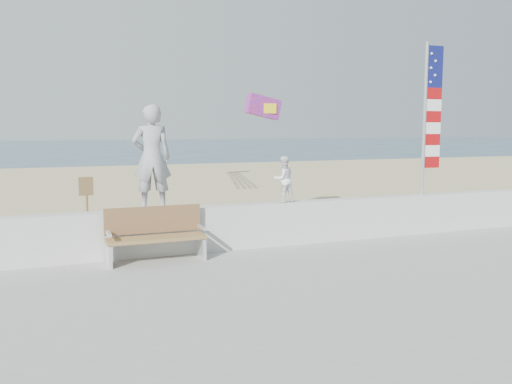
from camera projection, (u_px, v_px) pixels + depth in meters
ground at (283, 281)px, 9.35m from camera, size 220.00×220.00×0.00m
sand at (170, 208)px, 17.67m from camera, size 90.00×40.00×0.08m
boardwalk at (441, 370)px, 5.64m from camera, size 50.00×12.40×0.10m
seawall at (243, 226)px, 11.13m from camera, size 30.00×0.35×0.90m
adult at (152, 157)px, 10.28m from camera, size 0.77×0.55×2.00m
child at (283, 179)px, 11.34m from camera, size 0.53×0.44×0.97m
bench at (155, 234)px, 10.01m from camera, size 1.80×0.57×1.00m
flag at (429, 112)px, 12.50m from camera, size 0.50×0.08×3.50m
parafoil_kite at (264, 107)px, 14.71m from camera, size 1.07×0.38×0.72m
sign at (87, 203)px, 12.24m from camera, size 0.32×0.07×1.46m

